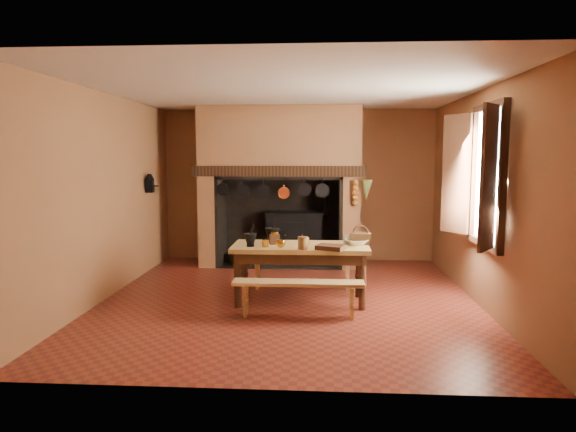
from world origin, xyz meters
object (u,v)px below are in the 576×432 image
Objects in this scene: work_table at (300,254)px; coffee_grinder at (275,238)px; bench_front at (298,290)px; wicker_basket at (360,238)px; mixing_bowl at (356,242)px; iron_range at (295,236)px.

coffee_grinder reaches higher than work_table.
wicker_basket is (0.79, 0.76, 0.53)m from bench_front.
bench_front is 5.82× the size of wicker_basket.
work_table is at bearing -175.74° from mixing_bowl.
coffee_grinder is at bearing 116.72° from bench_front.
bench_front is at bearing -136.05° from mixing_bowl.
wicker_basket is at bearing 43.83° from bench_front.
mixing_bowl reaches higher than bench_front.
iron_range is 0.89× the size of work_table.
coffee_grinder is 1.08m from mixing_bowl.
wicker_basket is (0.79, 0.11, 0.21)m from work_table.
work_table is at bearing 90.00° from bench_front.
iron_range is 2.69m from wicker_basket.
mixing_bowl is at bearing -11.04° from coffee_grinder.
iron_range is at bearing 93.57° from bench_front.
mixing_bowl is (0.93, -2.53, 0.33)m from iron_range.
bench_front is at bearing -134.75° from wicker_basket.
mixing_bowl is at bearing -69.77° from iron_range.
work_table is 0.83m from wicker_basket.
work_table is (0.20, -2.58, 0.17)m from iron_range.
coffee_grinder is (-0.35, 0.04, 0.20)m from work_table.
wicker_basket reaches higher than bench_front.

